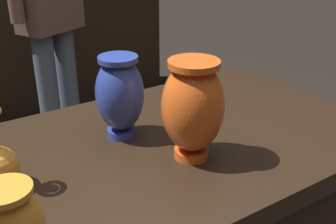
% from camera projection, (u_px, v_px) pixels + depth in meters
% --- Properties ---
extents(vase_centerpiece, '(0.14, 0.14, 0.23)m').
position_uv_depth(vase_centerpiece, '(193.00, 107.00, 0.89)').
color(vase_centerpiece, '#E55B1E').
rests_on(vase_centerpiece, display_plinth).
extents(vase_right_accent, '(0.12, 0.12, 0.20)m').
position_uv_depth(vase_right_accent, '(120.00, 94.00, 0.98)').
color(vase_right_accent, '#2D429E').
rests_on(vase_right_accent, display_plinth).
extents(visitor_center_back, '(0.43, 0.30, 1.56)m').
position_uv_depth(visitor_center_back, '(48.00, 2.00, 2.10)').
color(visitor_center_back, slate).
rests_on(visitor_center_back, ground_plane).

